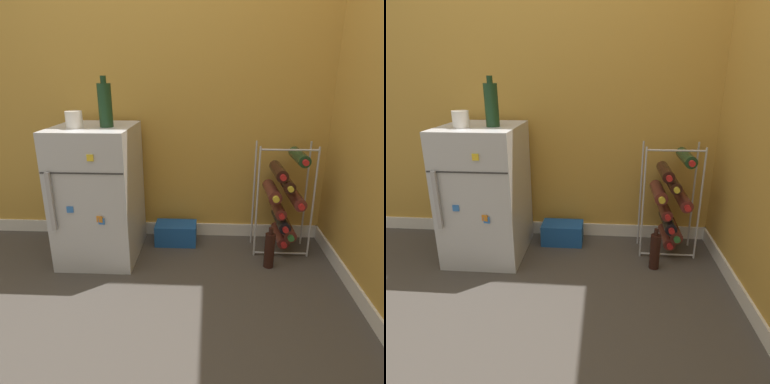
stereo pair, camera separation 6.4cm
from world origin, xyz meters
The scene contains 8 objects.
ground_plane centered at (0.00, 0.00, 0.00)m, with size 14.00×14.00×0.00m, color #423D38.
wall_back centered at (0.00, 0.57, 1.24)m, with size 6.86×0.07×2.50m.
mini_fridge centered at (-0.55, 0.23, 0.42)m, with size 0.47×0.55×0.84m.
wine_rack centered at (0.62, 0.33, 0.36)m, with size 0.36×0.33×0.72m.
soda_box centered at (-0.09, 0.40, 0.07)m, with size 0.28×0.17×0.15m.
fridge_top_cup centered at (-0.62, 0.14, 0.89)m, with size 0.09×0.09×0.10m.
fridge_top_bottle centered at (-0.46, 0.20, 0.96)m, with size 0.08×0.08×0.28m.
loose_bottle_floor centered at (0.51, 0.11, 0.11)m, with size 0.06×0.06×0.26m.
Camera 1 is at (0.14, -1.77, 1.13)m, focal length 32.00 mm.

